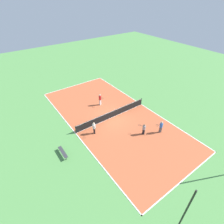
{
  "coord_description": "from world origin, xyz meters",
  "views": [
    {
      "loc": [
        11.08,
        15.34,
        14.57
      ],
      "look_at": [
        0.0,
        0.0,
        0.9
      ],
      "focal_mm": 28.0,
      "sensor_mm": 36.0,
      "label": 1
    }
  ],
  "objects_px": {
    "tennis_net": "(112,114)",
    "fence_post_back_right": "(186,210)",
    "tennis_ball_midcourt": "(117,116)",
    "player_near_white": "(94,127)",
    "tennis_ball_left_sideline": "(120,115)",
    "player_near_blue": "(161,126)",
    "player_coach_red": "(100,99)",
    "player_baseline_gray": "(144,129)",
    "tennis_ball_near_net": "(108,97)",
    "bench": "(63,152)"
  },
  "relations": [
    {
      "from": "player_baseline_gray",
      "to": "player_coach_red",
      "type": "bearing_deg",
      "value": -22.14
    },
    {
      "from": "tennis_net",
      "to": "fence_post_back_right",
      "type": "relative_size",
      "value": 2.25
    },
    {
      "from": "player_baseline_gray",
      "to": "fence_post_back_right",
      "type": "relative_size",
      "value": 0.31
    },
    {
      "from": "tennis_net",
      "to": "player_baseline_gray",
      "type": "height_order",
      "value": "player_baseline_gray"
    },
    {
      "from": "player_near_blue",
      "to": "player_baseline_gray",
      "type": "distance_m",
      "value": 2.11
    },
    {
      "from": "tennis_net",
      "to": "bench",
      "type": "height_order",
      "value": "tennis_net"
    },
    {
      "from": "player_baseline_gray",
      "to": "tennis_ball_near_net",
      "type": "bearing_deg",
      "value": -36.14
    },
    {
      "from": "player_near_white",
      "to": "tennis_ball_midcourt",
      "type": "xyz_separation_m",
      "value": [
        -4.33,
        -1.05,
        -0.9
      ]
    },
    {
      "from": "player_near_white",
      "to": "tennis_ball_left_sideline",
      "type": "xyz_separation_m",
      "value": [
        -4.72,
        -1.07,
        -0.9
      ]
    },
    {
      "from": "tennis_net",
      "to": "player_near_blue",
      "type": "xyz_separation_m",
      "value": [
        -3.0,
        5.88,
        0.4
      ]
    },
    {
      "from": "bench",
      "to": "fence_post_back_right",
      "type": "xyz_separation_m",
      "value": [
        -4.24,
        11.44,
        2.02
      ]
    },
    {
      "from": "bench",
      "to": "tennis_ball_near_net",
      "type": "distance_m",
      "value": 12.81
    },
    {
      "from": "player_near_blue",
      "to": "tennis_ball_near_net",
      "type": "relative_size",
      "value": 24.35
    },
    {
      "from": "player_coach_red",
      "to": "tennis_ball_near_net",
      "type": "distance_m",
      "value": 2.79
    },
    {
      "from": "player_near_blue",
      "to": "tennis_ball_near_net",
      "type": "height_order",
      "value": "player_near_blue"
    },
    {
      "from": "tennis_net",
      "to": "player_near_white",
      "type": "bearing_deg",
      "value": 20.44
    },
    {
      "from": "player_near_blue",
      "to": "player_coach_red",
      "type": "relative_size",
      "value": 0.92
    },
    {
      "from": "player_near_white",
      "to": "tennis_ball_near_net",
      "type": "bearing_deg",
      "value": 158.66
    },
    {
      "from": "tennis_ball_midcourt",
      "to": "fence_post_back_right",
      "type": "height_order",
      "value": "fence_post_back_right"
    },
    {
      "from": "player_coach_red",
      "to": "tennis_ball_midcourt",
      "type": "height_order",
      "value": "player_coach_red"
    },
    {
      "from": "tennis_ball_midcourt",
      "to": "player_near_white",
      "type": "bearing_deg",
      "value": 13.57
    },
    {
      "from": "tennis_net",
      "to": "tennis_ball_near_net",
      "type": "distance_m",
      "value": 5.52
    },
    {
      "from": "tennis_ball_left_sideline",
      "to": "player_near_white",
      "type": "bearing_deg",
      "value": 12.79
    },
    {
      "from": "player_coach_red",
      "to": "player_baseline_gray",
      "type": "bearing_deg",
      "value": -0.16
    },
    {
      "from": "player_near_white",
      "to": "tennis_ball_left_sideline",
      "type": "bearing_deg",
      "value": 127.01
    },
    {
      "from": "tennis_net",
      "to": "bench",
      "type": "xyz_separation_m",
      "value": [
        8.02,
        2.27,
        -0.18
      ]
    },
    {
      "from": "bench",
      "to": "tennis_ball_left_sideline",
      "type": "distance_m",
      "value": 9.34
    },
    {
      "from": "bench",
      "to": "player_near_blue",
      "type": "xyz_separation_m",
      "value": [
        -11.01,
        3.61,
        0.58
      ]
    },
    {
      "from": "player_baseline_gray",
      "to": "bench",
      "type": "bearing_deg",
      "value": 46.81
    },
    {
      "from": "tennis_ball_near_net",
      "to": "tennis_net",
      "type": "bearing_deg",
      "value": 61.01
    },
    {
      "from": "tennis_net",
      "to": "fence_post_back_right",
      "type": "xyz_separation_m",
      "value": [
        3.78,
        13.71,
        1.84
      ]
    },
    {
      "from": "bench",
      "to": "player_baseline_gray",
      "type": "height_order",
      "value": "player_baseline_gray"
    },
    {
      "from": "bench",
      "to": "player_near_blue",
      "type": "distance_m",
      "value": 11.61
    },
    {
      "from": "tennis_ball_left_sideline",
      "to": "fence_post_back_right",
      "type": "bearing_deg",
      "value": 70.03
    },
    {
      "from": "player_coach_red",
      "to": "tennis_ball_left_sideline",
      "type": "distance_m",
      "value": 4.02
    },
    {
      "from": "player_baseline_gray",
      "to": "tennis_ball_left_sideline",
      "type": "xyz_separation_m",
      "value": [
        0.02,
        -4.62,
        -0.82
      ]
    },
    {
      "from": "player_near_white",
      "to": "tennis_ball_midcourt",
      "type": "relative_size",
      "value": 24.11
    },
    {
      "from": "fence_post_back_right",
      "to": "player_baseline_gray",
      "type": "bearing_deg",
      "value": -119.08
    },
    {
      "from": "bench",
      "to": "tennis_ball_near_net",
      "type": "bearing_deg",
      "value": 123.51
    },
    {
      "from": "tennis_net",
      "to": "tennis_ball_near_net",
      "type": "bearing_deg",
      "value": -118.99
    },
    {
      "from": "bench",
      "to": "player_coach_red",
      "type": "bearing_deg",
      "value": 124.65
    },
    {
      "from": "player_near_blue",
      "to": "player_coach_red",
      "type": "distance_m",
      "value": 9.77
    },
    {
      "from": "player_near_white",
      "to": "player_coach_red",
      "type": "xyz_separation_m",
      "value": [
        -4.0,
        -4.89,
        0.1
      ]
    },
    {
      "from": "player_near_white",
      "to": "tennis_ball_near_net",
      "type": "relative_size",
      "value": 24.11
    },
    {
      "from": "player_coach_red",
      "to": "tennis_ball_left_sideline",
      "type": "bearing_deg",
      "value": 5.48
    },
    {
      "from": "player_near_blue",
      "to": "player_coach_red",
      "type": "bearing_deg",
      "value": -57.0
    },
    {
      "from": "tennis_ball_near_net",
      "to": "fence_post_back_right",
      "type": "height_order",
      "value": "fence_post_back_right"
    },
    {
      "from": "tennis_net",
      "to": "player_near_white",
      "type": "distance_m",
      "value": 3.88
    },
    {
      "from": "fence_post_back_right",
      "to": "tennis_ball_near_net",
      "type": "bearing_deg",
      "value": -109.18
    },
    {
      "from": "tennis_net",
      "to": "tennis_ball_midcourt",
      "type": "distance_m",
      "value": 0.93
    }
  ]
}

